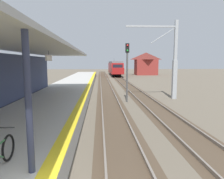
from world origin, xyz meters
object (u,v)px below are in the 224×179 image
at_px(rail_signal_post, 127,66).
at_px(distant_trackside_house, 146,63).
at_px(approaching_train, 115,67).
at_px(catenary_pylon_far_side, 172,62).

bearing_deg(rail_signal_post, distant_trackside_house, 75.13).
relative_size(approaching_train, rail_signal_post, 3.77).
height_order(approaching_train, distant_trackside_house, distant_trackside_house).
xyz_separation_m(rail_signal_post, catenary_pylon_far_side, (4.52, 1.38, 0.41)).
bearing_deg(approaching_train, rail_signal_post, -92.70).
height_order(approaching_train, catenary_pylon_far_side, catenary_pylon_far_side).
bearing_deg(catenary_pylon_far_side, rail_signal_post, -162.97).
bearing_deg(distant_trackside_house, approaching_train, -170.30).
bearing_deg(catenary_pylon_far_side, approaching_train, 93.99).
xyz_separation_m(approaching_train, distant_trackside_house, (9.04, 1.55, 1.16)).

